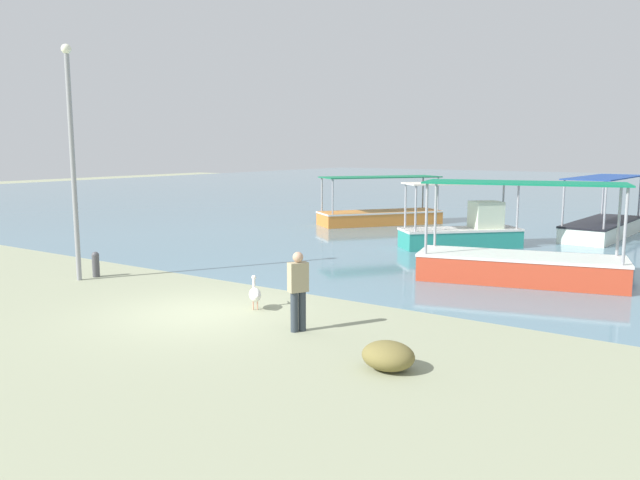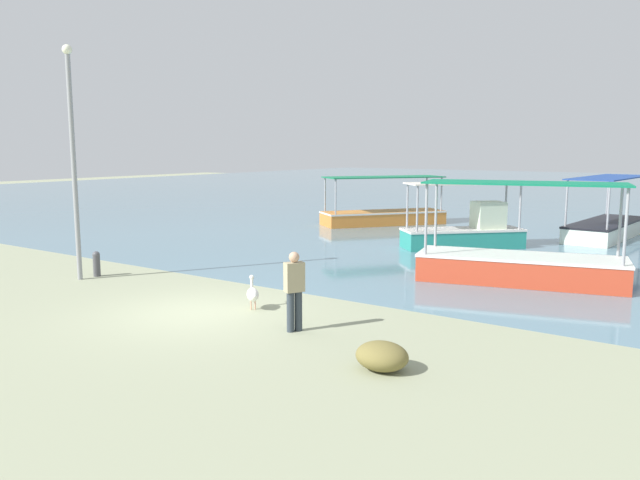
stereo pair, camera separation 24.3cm
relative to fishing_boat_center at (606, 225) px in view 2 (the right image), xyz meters
name	(u,v)px [view 2 (the right image)]	position (x,y,z in m)	size (l,w,h in m)	color
ground	(196,313)	(-5.40, -18.75, -0.53)	(120.00, 120.00, 0.00)	#979D7D
harbor_water	(605,193)	(-5.40, 29.25, -0.52)	(110.00, 90.00, 0.00)	slate
fishing_boat_center	(606,225)	(0.00, 0.00, 0.00)	(2.38, 6.51, 2.59)	white
fishing_boat_near_right	(520,263)	(-0.23, -11.13, 0.05)	(5.95, 3.15, 2.86)	#C33F25
fishing_boat_near_left	(383,214)	(-10.11, -1.38, -0.02)	(5.21, 6.04, 2.39)	orange
fishing_boat_far_right	(467,231)	(-3.88, -5.99, 0.13)	(4.29, 4.29, 2.49)	teal
pelican	(253,294)	(-4.53, -17.74, -0.15)	(0.67, 0.62, 0.80)	#E0997A
lamp_post	(73,152)	(-10.91, -18.05, 3.17)	(0.28, 0.28, 6.65)	gray
mooring_bollard	(97,263)	(-10.89, -17.49, -0.12)	(0.22, 0.22, 0.76)	#47474C
fisherman_standing	(294,289)	(-2.62, -18.61, 0.38)	(0.39, 0.46, 1.69)	#303942
net_pile	(382,356)	(0.02, -19.59, -0.28)	(0.95, 0.81, 0.50)	olive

